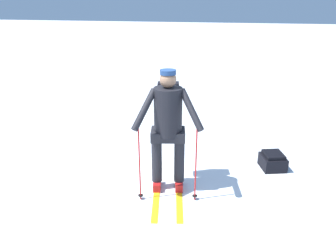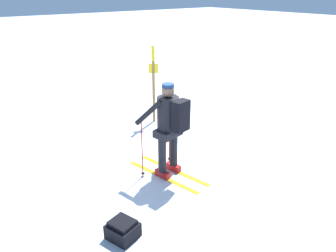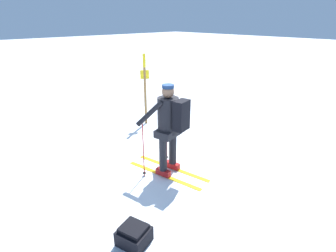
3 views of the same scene
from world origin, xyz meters
name	(u,v)px [view 1 (image 1 of 3)]	position (x,y,z in m)	size (l,w,h in m)	color
ground_plane	(133,199)	(0.00, 0.00, 0.00)	(80.00, 80.00, 0.00)	white
skier	(168,121)	(-0.43, 0.41, 1.06)	(1.75, 0.95, 1.79)	gold
dropped_backpack	(273,161)	(-1.40, 2.00, 0.13)	(0.49, 0.47, 0.28)	black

